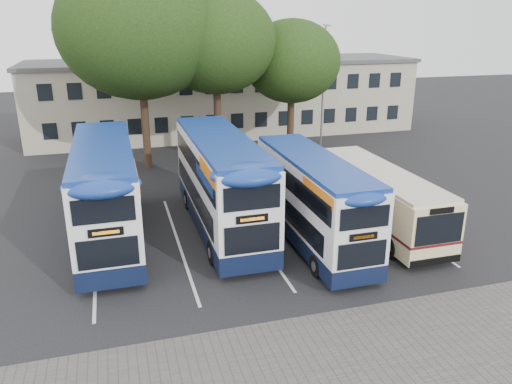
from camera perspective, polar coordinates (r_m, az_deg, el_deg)
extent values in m
plane|color=black|center=(20.39, 14.07, -8.94)|extent=(120.00, 120.00, 0.00)
cube|color=#595654|center=(15.90, 16.80, -18.04)|extent=(40.00, 6.00, 0.01)
cube|color=silver|center=(22.46, -17.80, -6.57)|extent=(0.12, 11.00, 0.01)
cube|color=silver|center=(22.54, -8.87, -5.73)|extent=(0.12, 11.00, 0.01)
cube|color=silver|center=(23.16, -0.24, -4.78)|extent=(0.12, 11.00, 0.01)
cube|color=silver|center=(24.28, 7.75, -3.80)|extent=(0.12, 11.00, 0.01)
cube|color=silver|center=(25.82, 14.89, -2.86)|extent=(0.12, 11.00, 0.01)
cube|color=#AC9F8A|center=(43.89, -3.49, 10.74)|extent=(32.00, 8.00, 6.00)
cube|color=#4C4C4F|center=(43.55, -3.57, 14.71)|extent=(32.40, 8.40, 0.30)
cube|color=black|center=(40.26, -2.16, 8.12)|extent=(30.00, 0.06, 1.20)
cube|color=black|center=(39.82, -2.21, 12.08)|extent=(30.00, 0.06, 1.20)
cylinder|color=gray|center=(38.94, 7.67, 11.76)|extent=(0.14, 0.14, 9.00)
cube|color=gray|center=(38.63, 7.98, 18.39)|extent=(0.12, 0.80, 0.12)
cube|color=gray|center=(38.27, 8.23, 18.30)|extent=(0.25, 0.50, 0.12)
cylinder|color=black|center=(33.48, -12.55, 8.10)|extent=(0.50, 0.50, 6.48)
ellipsoid|color=black|center=(32.91, -13.28, 17.66)|extent=(10.03, 10.03, 8.52)
cylinder|color=black|center=(34.09, -4.40, 8.20)|extent=(0.50, 0.50, 5.91)
ellipsoid|color=black|center=(33.50, -4.63, 16.77)|extent=(7.82, 7.82, 6.65)
cylinder|color=black|center=(36.49, 3.97, 8.11)|extent=(0.50, 0.50, 4.87)
ellipsoid|color=black|center=(35.92, 4.13, 14.67)|extent=(6.75, 6.75, 5.73)
cube|color=#0E1634|center=(23.34, -16.41, -3.58)|extent=(2.48, 10.40, 0.79)
cube|color=white|center=(22.69, -16.86, 0.92)|extent=(2.48, 10.40, 3.07)
cube|color=navy|center=(22.27, -17.25, 4.80)|extent=(2.43, 10.19, 0.30)
cube|color=black|center=(23.24, -16.67, -0.83)|extent=(2.52, 9.21, 0.99)
cube|color=black|center=(22.49, -17.03, 2.60)|extent=(2.52, 9.80, 0.89)
cube|color=orange|center=(19.07, -13.45, 1.72)|extent=(0.02, 3.17, 0.54)
cube|color=black|center=(17.81, -16.78, -4.43)|extent=(1.19, 0.06, 0.30)
cylinder|color=black|center=(26.28, -18.87, -1.73)|extent=(0.30, 0.99, 0.99)
cylinder|color=black|center=(26.23, -14.01, -1.29)|extent=(0.30, 0.99, 0.99)
cylinder|color=black|center=(20.36, -19.42, -7.97)|extent=(0.30, 0.99, 0.99)
cylinder|color=black|center=(20.30, -13.08, -7.41)|extent=(0.30, 0.99, 0.99)
cube|color=red|center=(23.69, -14.00, 3.69)|extent=(0.02, 3.96, 0.84)
cube|color=#0E1634|center=(23.55, -3.93, -2.57)|extent=(2.51, 10.53, 0.80)
cube|color=white|center=(22.90, -4.04, 1.98)|extent=(2.51, 10.53, 3.11)
cube|color=navy|center=(22.48, -4.13, 5.89)|extent=(2.46, 10.32, 0.30)
cube|color=black|center=(23.44, -4.15, 0.19)|extent=(2.55, 9.33, 1.00)
cube|color=black|center=(22.70, -4.08, 3.67)|extent=(2.55, 9.93, 0.90)
cube|color=orange|center=(19.64, 1.65, 2.91)|extent=(0.02, 3.21, 0.55)
cube|color=black|center=(18.08, -0.43, -3.09)|extent=(1.20, 0.06, 0.30)
cylinder|color=black|center=(26.25, -7.77, -0.84)|extent=(0.30, 1.00, 1.00)
cylinder|color=black|center=(26.64, -2.96, -0.39)|extent=(0.30, 1.00, 1.00)
cylinder|color=black|center=(20.32, -4.94, -6.90)|extent=(0.30, 1.00, 1.00)
cylinder|color=black|center=(20.82, 1.22, -6.16)|extent=(0.30, 1.00, 1.00)
cube|color=#0E1634|center=(22.28, 6.32, -4.19)|extent=(2.21, 9.27, 0.71)
cube|color=white|center=(21.66, 6.48, 0.00)|extent=(2.21, 9.27, 2.74)
cube|color=navy|center=(21.24, 6.62, 3.60)|extent=(2.16, 9.08, 0.26)
cube|color=black|center=(22.15, 6.15, -1.62)|extent=(2.25, 8.21, 0.88)
cube|color=black|center=(21.47, 6.54, 1.55)|extent=(2.25, 8.74, 0.79)
cube|color=orange|center=(19.20, 13.14, 0.54)|extent=(0.02, 2.82, 0.49)
cube|color=black|center=(17.79, 12.20, -5.01)|extent=(1.06, 0.06, 0.26)
cylinder|color=black|center=(24.36, 1.74, -2.44)|extent=(0.26, 0.88, 0.88)
cylinder|color=black|center=(25.01, 6.09, -1.96)|extent=(0.26, 0.88, 0.88)
cylinder|color=black|center=(19.47, 6.96, -8.40)|extent=(0.26, 0.88, 0.88)
cylinder|color=black|center=(20.28, 12.21, -7.54)|extent=(0.26, 0.88, 0.88)
cube|color=beige|center=(24.17, 13.73, -0.57)|extent=(2.34, 9.36, 2.39)
cube|color=beige|center=(23.79, 13.97, 2.25)|extent=(2.25, 8.98, 0.19)
cube|color=black|center=(24.42, 13.27, 0.67)|extent=(2.38, 7.49, 0.84)
cube|color=#591116|center=(24.30, 13.66, -1.45)|extent=(2.37, 9.38, 0.11)
cube|color=black|center=(20.42, 20.24, -4.02)|extent=(2.06, 0.06, 1.22)
cylinder|color=black|center=(21.51, 15.20, -6.11)|extent=(0.28, 0.94, 0.94)
cylinder|color=black|center=(22.63, 19.82, -5.31)|extent=(0.28, 0.94, 0.94)
cylinder|color=black|center=(26.37, 8.59, -0.87)|extent=(0.28, 0.94, 0.94)
cylinder|color=black|center=(27.29, 12.64, -0.43)|extent=(0.28, 0.94, 0.94)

